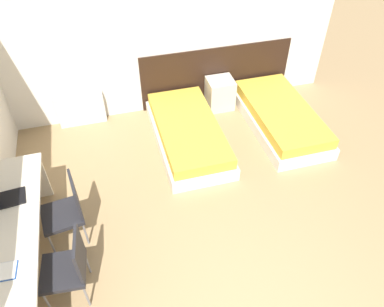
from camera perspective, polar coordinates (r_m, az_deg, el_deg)
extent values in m
cube|color=silver|center=(6.00, -5.07, 17.77)|extent=(5.87, 0.05, 2.70)
cube|color=black|center=(6.59, 3.72, 11.90)|extent=(2.62, 0.03, 1.00)
cube|color=silver|center=(5.84, -0.59, 2.46)|extent=(0.97, 1.98, 0.20)
cube|color=gold|center=(5.72, -0.61, 3.88)|extent=(0.89, 1.90, 0.17)
cube|color=silver|center=(6.32, 13.22, 4.83)|extent=(0.97, 1.98, 0.20)
cube|color=gold|center=(6.21, 13.48, 6.18)|extent=(0.89, 1.90, 0.17)
cube|color=beige|center=(6.52, 4.28, 9.10)|extent=(0.44, 0.40, 0.53)
cube|color=silver|center=(6.37, -16.51, 6.45)|extent=(0.75, 0.12, 0.55)
cube|color=beige|center=(4.27, -26.11, -10.90)|extent=(0.58, 2.30, 0.04)
cube|color=beige|center=(5.28, -24.01, -3.69)|extent=(0.53, 0.04, 0.71)
cube|color=#232328|center=(4.64, -19.21, -8.85)|extent=(0.51, 0.51, 0.05)
cube|color=#232328|center=(4.44, -17.33, -6.06)|extent=(0.08, 0.41, 0.47)
cylinder|color=slate|center=(4.70, -20.57, -12.91)|extent=(0.02, 0.02, 0.39)
cylinder|color=slate|center=(4.95, -21.18, -9.37)|extent=(0.02, 0.02, 0.39)
cylinder|color=slate|center=(4.67, -15.87, -11.67)|extent=(0.02, 0.02, 0.39)
cylinder|color=slate|center=(4.92, -16.76, -8.19)|extent=(0.02, 0.02, 0.39)
cube|color=#232328|center=(4.20, -19.01, -16.57)|extent=(0.49, 0.49, 0.05)
cube|color=#232328|center=(3.94, -16.80, -14.42)|extent=(0.06, 0.41, 0.47)
cylinder|color=slate|center=(4.33, -21.17, -20.44)|extent=(0.02, 0.02, 0.39)
cylinder|color=slate|center=(4.53, -20.70, -16.07)|extent=(0.02, 0.02, 0.39)
cylinder|color=slate|center=(4.25, -15.76, -20.17)|extent=(0.02, 0.02, 0.39)
cylinder|color=slate|center=(4.45, -15.65, -15.72)|extent=(0.02, 0.02, 0.39)
cube|color=black|center=(4.55, -26.11, -6.20)|extent=(0.36, 0.28, 0.02)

